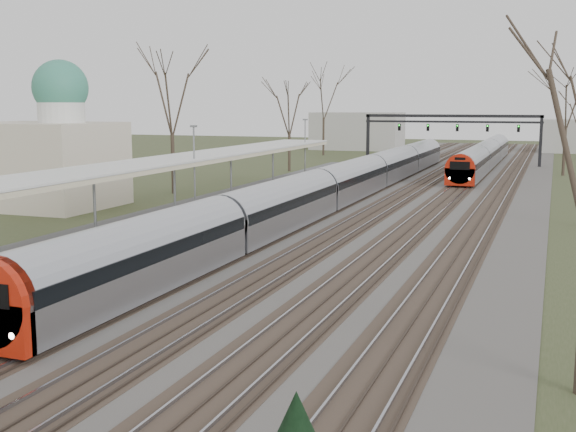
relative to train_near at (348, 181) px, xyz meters
name	(u,v)px	position (x,y,z in m)	size (l,w,h in m)	color
track_bed	(400,192)	(2.76, 6.03, -1.42)	(24.00, 160.00, 0.22)	#474442
platform	(202,210)	(-6.55, -11.47, -0.98)	(3.50, 69.00, 1.00)	#9E9B93
canopy	(165,162)	(-6.55, -15.98, 2.45)	(4.10, 50.00, 3.11)	slate
dome_building	(43,155)	(-19.21, -10.97, 2.24)	(10.00, 8.00, 10.30)	beige
signal_gantry	(452,124)	(2.79, 36.02, 3.43)	(21.00, 0.59, 6.08)	black
tree_west_far	(171,95)	(-14.50, -0.97, 6.54)	(5.50, 5.50, 11.33)	#2D231C
train_near	(348,181)	(0.00, 0.00, 0.00)	(2.62, 75.21, 3.05)	#ABADB5
train_far	(484,155)	(7.00, 32.92, 0.00)	(2.62, 45.21, 3.05)	#ABADB5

